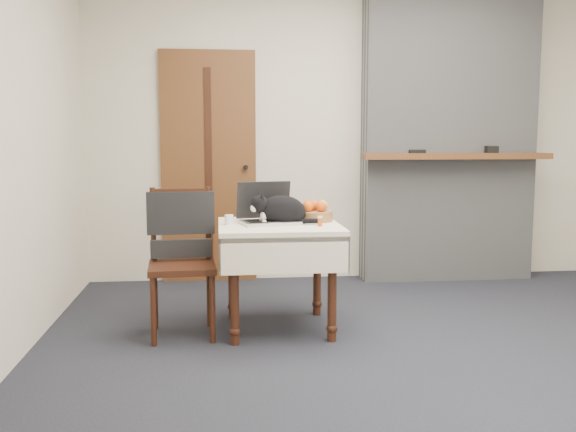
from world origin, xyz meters
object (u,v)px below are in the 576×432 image
(cream_jar, at_px, (229,220))
(fruit_basket, at_px, (315,213))
(pill_bottle, at_px, (320,221))
(door, at_px, (209,167))
(side_table, at_px, (279,241))
(chair, at_px, (181,241))
(laptop, at_px, (267,213))
(cat, at_px, (282,210))

(cream_jar, distance_m, fruit_basket, 0.59)
(pill_bottle, bearing_deg, door, 113.17)
(side_table, bearing_deg, door, 107.17)
(pill_bottle, distance_m, chair, 0.90)
(laptop, relative_size, cat, 0.93)
(cat, xyz_separation_m, fruit_basket, (0.23, 0.13, -0.04))
(side_table, height_order, pill_bottle, pill_bottle)
(side_table, relative_size, laptop, 1.88)
(cream_jar, bearing_deg, laptop, 12.63)
(pill_bottle, xyz_separation_m, chair, (-0.88, 0.16, -0.14))
(laptop, distance_m, fruit_basket, 0.33)
(cat, bearing_deg, fruit_basket, 17.48)
(laptop, bearing_deg, door, 93.42)
(laptop, height_order, fruit_basket, laptop)
(door, distance_m, side_table, 1.64)
(laptop, relative_size, pill_bottle, 6.35)
(cat, height_order, pill_bottle, cat)
(door, bearing_deg, pill_bottle, -66.83)
(chair, bearing_deg, pill_bottle, -14.16)
(door, bearing_deg, cat, -72.33)
(laptop, xyz_separation_m, pill_bottle, (0.32, -0.20, -0.03))
(door, distance_m, chair, 1.57)
(laptop, xyz_separation_m, cream_jar, (-0.25, -0.06, -0.03))
(door, xyz_separation_m, chair, (-0.16, -1.51, -0.40))
(laptop, relative_size, chair, 0.44)
(cat, height_order, fruit_basket, cat)
(cat, bearing_deg, laptop, 131.74)
(side_table, bearing_deg, pill_bottle, -31.70)
(pill_bottle, relative_size, chair, 0.07)
(cream_jar, distance_m, chair, 0.33)
(laptop, bearing_deg, cream_jar, -179.03)
(side_table, bearing_deg, fruit_basket, 23.98)
(side_table, distance_m, cat, 0.21)
(side_table, bearing_deg, laptop, 146.41)
(door, xyz_separation_m, laptop, (0.40, -1.47, -0.23))
(door, height_order, laptop, door)
(cream_jar, xyz_separation_m, chair, (-0.31, 0.02, -0.13))
(door, xyz_separation_m, fruit_basket, (0.72, -1.41, -0.24))
(laptop, distance_m, cat, 0.12)
(pill_bottle, bearing_deg, side_table, 148.30)
(cream_jar, bearing_deg, side_table, 1.34)
(door, xyz_separation_m, cream_jar, (0.15, -1.53, -0.27))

